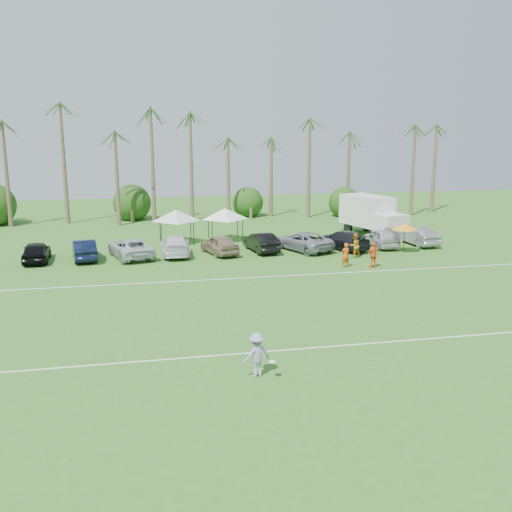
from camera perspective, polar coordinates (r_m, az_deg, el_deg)
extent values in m
plane|color=#316A1F|center=(21.92, 3.60, -11.32)|extent=(120.00, 120.00, 0.00)
cube|color=white|center=(23.70, 2.31, -9.43)|extent=(80.00, 0.10, 0.01)
cube|color=white|center=(34.90, -2.47, -2.27)|extent=(80.00, 0.10, 0.01)
cone|color=brown|center=(58.67, -23.31, 7.12)|extent=(0.44, 0.44, 9.00)
cone|color=brown|center=(57.85, -18.46, 7.92)|extent=(0.44, 0.44, 10.00)
cone|color=brown|center=(57.50, -14.49, 8.64)|extent=(0.44, 0.44, 11.00)
cone|color=brown|center=(57.57, -10.40, 7.33)|extent=(0.44, 0.44, 8.00)
cone|color=brown|center=(57.76, -6.42, 7.97)|extent=(0.44, 0.44, 9.00)
cone|color=brown|center=(58.24, -2.46, 8.56)|extent=(0.44, 0.44, 10.00)
cone|color=brown|center=(58.99, 1.42, 9.10)|extent=(0.44, 0.44, 11.00)
cone|color=brown|center=(60.42, 6.07, 7.69)|extent=(0.44, 0.44, 8.00)
cone|color=brown|center=(62.09, 10.53, 8.14)|extent=(0.44, 0.44, 9.00)
cone|color=brown|center=(64.11, 14.73, 8.52)|extent=(0.44, 0.44, 10.00)
cone|color=brown|center=(65.95, 17.91, 8.86)|extent=(0.44, 0.44, 11.00)
cylinder|color=brown|center=(58.91, -12.25, 4.13)|extent=(0.30, 0.30, 1.40)
sphere|color=#1B4112|center=(58.77, -12.30, 5.19)|extent=(4.00, 4.00, 4.00)
cylinder|color=brown|center=(60.00, -0.69, 4.55)|extent=(0.30, 0.30, 1.40)
sphere|color=#1B4112|center=(59.86, -0.69, 5.60)|extent=(4.00, 4.00, 4.00)
cylinder|color=brown|center=(62.68, 8.35, 4.76)|extent=(0.30, 0.30, 1.40)
sphere|color=#1B4112|center=(62.54, 8.38, 5.76)|extent=(4.00, 4.00, 4.00)
imported|color=#D55117|center=(38.08, 8.94, 0.08)|extent=(0.66, 0.50, 1.64)
imported|color=orange|center=(41.18, 9.85, 1.04)|extent=(0.97, 0.83, 1.74)
imported|color=orange|center=(38.34, 11.68, 0.11)|extent=(1.06, 0.59, 1.71)
cube|color=white|center=(50.77, 11.01, 4.51)|extent=(3.70, 5.21, 2.56)
cube|color=white|center=(48.40, 13.33, 2.80)|extent=(2.75, 2.39, 2.15)
cube|color=black|center=(47.87, 13.90, 2.30)|extent=(2.35, 0.91, 1.02)
cube|color=#E5590C|center=(51.62, 12.13, 4.07)|extent=(0.45, 1.59, 0.92)
cylinder|color=black|center=(48.01, 12.20, 2.04)|extent=(0.54, 0.97, 0.92)
cylinder|color=black|center=(49.31, 14.05, 2.21)|extent=(0.54, 0.97, 0.92)
cylinder|color=black|center=(51.37, 9.19, 2.82)|extent=(0.54, 0.97, 0.92)
cylinder|color=black|center=(52.58, 11.00, 2.97)|extent=(0.54, 0.97, 0.92)
cylinder|color=black|center=(44.94, -9.44, 2.04)|extent=(0.06, 0.06, 1.81)
cylinder|color=black|center=(45.11, -6.24, 2.17)|extent=(0.06, 0.06, 1.81)
cylinder|color=black|center=(47.42, -9.57, 2.57)|extent=(0.06, 0.06, 1.81)
cylinder|color=black|center=(47.58, -6.54, 2.69)|extent=(0.06, 0.06, 1.81)
pyramid|color=silver|center=(45.97, -8.02, 4.60)|extent=(3.91, 3.91, 0.91)
cylinder|color=black|center=(45.69, -4.40, 2.32)|extent=(0.06, 0.06, 1.78)
cylinder|color=black|center=(46.07, -1.35, 2.43)|extent=(0.06, 0.06, 1.78)
cylinder|color=black|center=(48.11, -4.78, 2.82)|extent=(0.06, 0.06, 1.78)
cylinder|color=black|center=(48.47, -1.88, 2.92)|extent=(0.06, 0.06, 1.78)
pyramid|color=white|center=(46.80, -3.13, 4.78)|extent=(3.85, 3.85, 0.89)
cylinder|color=black|center=(43.69, 14.59, 1.60)|extent=(0.05, 0.05, 1.95)
cone|color=orange|center=(43.52, 14.66, 2.87)|extent=(1.95, 1.95, 0.44)
imported|color=#9E92CF|center=(21.10, 0.08, -9.84)|extent=(1.19, 0.87, 1.65)
cylinder|color=white|center=(20.90, 1.63, -10.53)|extent=(0.27, 0.27, 0.03)
imported|color=black|center=(42.11, -21.12, 0.42)|extent=(1.88, 4.26, 1.43)
imported|color=black|center=(41.71, -16.80, 0.61)|extent=(2.13, 4.50, 1.43)
imported|color=silver|center=(41.55, -12.43, 0.81)|extent=(3.65, 5.58, 1.43)
imported|color=white|center=(41.83, -8.06, 1.06)|extent=(2.16, 4.98, 1.43)
imported|color=gray|center=(41.82, -3.67, 1.15)|extent=(2.71, 4.48, 1.43)
imported|color=black|center=(42.68, 0.51, 1.40)|extent=(2.08, 4.49, 1.43)
imported|color=gray|center=(43.20, 4.72, 1.49)|extent=(4.20, 5.65, 1.43)
imported|color=black|center=(44.10, 8.73, 1.61)|extent=(3.29, 5.28, 1.43)
imported|color=#BDBCC1|center=(45.43, 12.44, 1.78)|extent=(1.83, 4.24, 1.43)
imported|color=gray|center=(47.01, 15.88, 1.94)|extent=(1.79, 4.42, 1.43)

